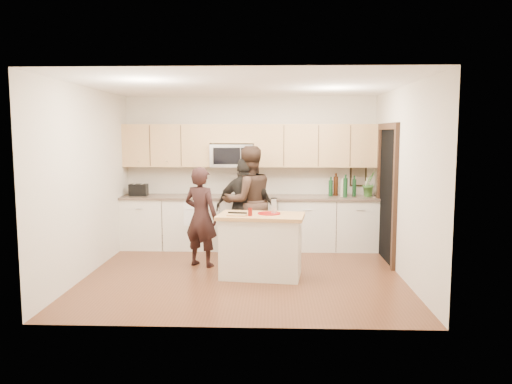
{
  "coord_description": "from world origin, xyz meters",
  "views": [
    {
      "loc": [
        0.44,
        -7.04,
        2.02
      ],
      "look_at": [
        0.16,
        0.35,
        1.17
      ],
      "focal_mm": 35.0,
      "sensor_mm": 36.0,
      "label": 1
    }
  ],
  "objects_px": {
    "woman_center": "(248,202)",
    "island": "(261,245)",
    "woman_left": "(201,217)",
    "woman_right": "(245,208)",
    "toaster": "(139,190)"
  },
  "relations": [
    {
      "from": "woman_left",
      "to": "toaster",
      "type": "bearing_deg",
      "value": -19.02
    },
    {
      "from": "woman_center",
      "to": "toaster",
      "type": "bearing_deg",
      "value": -39.71
    },
    {
      "from": "woman_right",
      "to": "woman_center",
      "type": "bearing_deg",
      "value": -124.57
    },
    {
      "from": "woman_left",
      "to": "woman_center",
      "type": "bearing_deg",
      "value": -111.85
    },
    {
      "from": "woman_left",
      "to": "woman_right",
      "type": "height_order",
      "value": "woman_right"
    },
    {
      "from": "island",
      "to": "woman_center",
      "type": "xyz_separation_m",
      "value": [
        -0.24,
        1.22,
        0.46
      ]
    },
    {
      "from": "woman_left",
      "to": "woman_right",
      "type": "relative_size",
      "value": 0.94
    },
    {
      "from": "woman_center",
      "to": "island",
      "type": "bearing_deg",
      "value": 76.84
    },
    {
      "from": "toaster",
      "to": "woman_left",
      "type": "bearing_deg",
      "value": -43.15
    },
    {
      "from": "island",
      "to": "woman_center",
      "type": "height_order",
      "value": "woman_center"
    },
    {
      "from": "island",
      "to": "woman_right",
      "type": "xyz_separation_m",
      "value": [
        -0.29,
        1.15,
        0.37
      ]
    },
    {
      "from": "woman_center",
      "to": "woman_left",
      "type": "bearing_deg",
      "value": 19.54
    },
    {
      "from": "toaster",
      "to": "woman_right",
      "type": "bearing_deg",
      "value": -17.45
    },
    {
      "from": "island",
      "to": "toaster",
      "type": "relative_size",
      "value": 4.11
    },
    {
      "from": "toaster",
      "to": "woman_center",
      "type": "xyz_separation_m",
      "value": [
        1.98,
        -0.54,
        -0.13
      ]
    }
  ]
}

